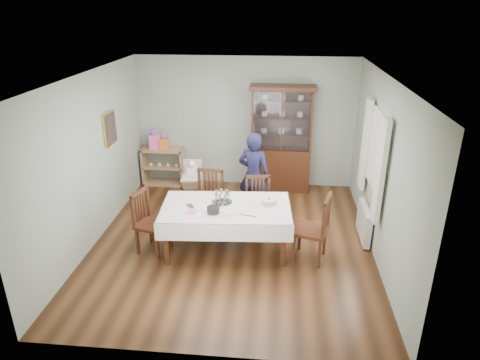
# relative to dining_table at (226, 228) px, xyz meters

# --- Properties ---
(floor) EXTENTS (5.00, 5.00, 0.00)m
(floor) POSITION_rel_dining_table_xyz_m (0.07, 0.25, -0.38)
(floor) COLOR #593319
(floor) RESTS_ON ground
(room_shell) EXTENTS (5.00, 5.00, 5.00)m
(room_shell) POSITION_rel_dining_table_xyz_m (0.07, 0.78, 1.32)
(room_shell) COLOR #9EAA99
(room_shell) RESTS_ON floor
(dining_table) EXTENTS (2.07, 1.28, 0.76)m
(dining_table) POSITION_rel_dining_table_xyz_m (0.00, 0.00, 0.00)
(dining_table) COLOR #412110
(dining_table) RESTS_ON floor
(china_cabinet) EXTENTS (1.30, 0.48, 2.18)m
(china_cabinet) POSITION_rel_dining_table_xyz_m (0.82, 2.51, 0.74)
(china_cabinet) COLOR #412110
(china_cabinet) RESTS_ON floor
(sideboard) EXTENTS (0.90, 0.38, 0.80)m
(sideboard) POSITION_rel_dining_table_xyz_m (-1.68, 2.53, 0.02)
(sideboard) COLOR tan
(sideboard) RESTS_ON floor
(picture_frame) EXTENTS (0.04, 0.48, 0.58)m
(picture_frame) POSITION_rel_dining_table_xyz_m (-2.15, 1.05, 1.27)
(picture_frame) COLOR gold
(picture_frame) RESTS_ON room_shell
(window) EXTENTS (0.04, 1.02, 1.22)m
(window) POSITION_rel_dining_table_xyz_m (2.29, 0.55, 1.17)
(window) COLOR white
(window) RESTS_ON room_shell
(curtain_left) EXTENTS (0.07, 0.30, 1.55)m
(curtain_left) POSITION_rel_dining_table_xyz_m (2.23, -0.07, 1.07)
(curtain_left) COLOR silver
(curtain_left) RESTS_ON room_shell
(curtain_right) EXTENTS (0.07, 0.30, 1.55)m
(curtain_right) POSITION_rel_dining_table_xyz_m (2.23, 1.17, 1.07)
(curtain_right) COLOR silver
(curtain_right) RESTS_ON room_shell
(radiator) EXTENTS (0.10, 0.80, 0.55)m
(radiator) POSITION_rel_dining_table_xyz_m (2.23, 0.55, -0.08)
(radiator) COLOR white
(radiator) RESTS_ON floor
(chair_far_left) EXTENTS (0.51, 0.51, 1.05)m
(chair_far_left) POSITION_rel_dining_table_xyz_m (-0.39, 0.62, -0.07)
(chair_far_left) COLOR #412110
(chair_far_left) RESTS_ON floor
(chair_far_right) EXTENTS (0.51, 0.51, 0.98)m
(chair_far_right) POSITION_rel_dining_table_xyz_m (0.48, 0.59, -0.09)
(chair_far_right) COLOR #412110
(chair_far_right) RESTS_ON floor
(chair_end_left) EXTENTS (0.57, 0.57, 1.01)m
(chair_end_left) POSITION_rel_dining_table_xyz_m (-1.15, -0.14, -0.08)
(chair_end_left) COLOR #412110
(chair_end_left) RESTS_ON floor
(chair_end_right) EXTENTS (0.59, 0.59, 1.07)m
(chair_end_right) POSITION_rel_dining_table_xyz_m (1.32, -0.15, -0.07)
(chair_end_right) COLOR #412110
(chair_end_right) RESTS_ON floor
(woman) EXTENTS (0.67, 0.53, 1.60)m
(woman) POSITION_rel_dining_table_xyz_m (0.35, 1.21, 0.42)
(woman) COLOR black
(woman) RESTS_ON floor
(high_chair) EXTENTS (0.49, 0.49, 1.03)m
(high_chair) POSITION_rel_dining_table_xyz_m (-0.78, 1.24, 0.02)
(high_chair) COLOR black
(high_chair) RESTS_ON floor
(champagne_tray) EXTENTS (0.33, 0.33, 0.20)m
(champagne_tray) POSITION_rel_dining_table_xyz_m (-0.08, 0.12, 0.43)
(champagne_tray) COLOR silver
(champagne_tray) RESTS_ON dining_table
(birthday_cake) EXTENTS (0.27, 0.27, 0.18)m
(birthday_cake) POSITION_rel_dining_table_xyz_m (0.66, 0.12, 0.42)
(birthday_cake) COLOR white
(birthday_cake) RESTS_ON dining_table
(plate_stack_dark) EXTENTS (0.25, 0.25, 0.09)m
(plate_stack_dark) POSITION_rel_dining_table_xyz_m (-0.16, -0.23, 0.42)
(plate_stack_dark) COLOR black
(plate_stack_dark) RESTS_ON dining_table
(plate_stack_white) EXTENTS (0.26, 0.26, 0.09)m
(plate_stack_white) POSITION_rel_dining_table_xyz_m (0.09, -0.31, 0.42)
(plate_stack_white) COLOR white
(plate_stack_white) RESTS_ON dining_table
(napkin_stack) EXTENTS (0.14, 0.14, 0.02)m
(napkin_stack) POSITION_rel_dining_table_xyz_m (-0.48, -0.24, 0.38)
(napkin_stack) COLOR #F75BB8
(napkin_stack) RESTS_ON dining_table
(cutlery) EXTENTS (0.18, 0.20, 0.01)m
(cutlery) POSITION_rel_dining_table_xyz_m (-0.58, -0.05, 0.38)
(cutlery) COLOR silver
(cutlery) RESTS_ON dining_table
(cake_knife) EXTENTS (0.26, 0.10, 0.01)m
(cake_knife) POSITION_rel_dining_table_xyz_m (0.35, -0.28, 0.38)
(cake_knife) COLOR silver
(cake_knife) RESTS_ON dining_table
(gift_bag_pink) EXTENTS (0.27, 0.22, 0.43)m
(gift_bag_pink) POSITION_rel_dining_table_xyz_m (-1.84, 2.51, 0.60)
(gift_bag_pink) COLOR #F75BB8
(gift_bag_pink) RESTS_ON sideboard
(gift_bag_orange) EXTENTS (0.20, 0.15, 0.34)m
(gift_bag_orange) POSITION_rel_dining_table_xyz_m (-1.63, 2.51, 0.57)
(gift_bag_orange) COLOR orange
(gift_bag_orange) RESTS_ON sideboard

